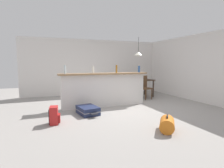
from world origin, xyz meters
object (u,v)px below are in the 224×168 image
Objects in this scene: dining_table at (139,82)px; suitcase_flat_navy at (88,110)px; dining_chair_near_partition at (145,86)px; pendant_lamp at (138,54)px; dining_chair_far_side at (135,83)px; duffel_bag_orange at (167,124)px; bottle_white at (93,70)px; bottle_clear at (65,70)px; bottle_amber at (117,69)px; backpack_red at (54,116)px; bottle_blue at (139,69)px.

dining_table reaches higher than suitcase_flat_navy.
dining_chair_near_partition reaches higher than suitcase_flat_navy.
dining_chair_far_side is at bearing 73.50° from pendant_lamp.
duffel_bag_orange is (1.25, -1.88, 0.04)m from suitcase_flat_navy.
bottle_clear is at bearing -171.83° from bottle_white.
duffel_bag_orange is at bearing -54.63° from bottle_clear.
bottle_amber is at bearing -132.31° from dining_chair_far_side.
bottle_amber is at bearing -140.88° from pendant_lamp.
backpack_red is at bearing -135.34° from bottle_white.
dining_chair_near_partition is 2.21× the size of backpack_red.
bottle_blue is 3.32m from backpack_red.
dining_table is 3.34m from suitcase_flat_navy.
bottle_white is 0.40× the size of duffel_bag_orange.
bottle_amber is 1.16× the size of bottle_blue.
bottle_white is at bearing -164.82° from dining_chair_near_partition.
bottle_white reaches higher than dining_chair_far_side.
dining_chair_far_side is 4.80m from backpack_red.
dining_table is 4.40m from backpack_red.
bottle_amber reaches higher than bottle_blue.
bottle_amber is 0.28× the size of dining_chair_near_partition.
suitcase_flat_navy is at bearing -144.97° from pendant_lamp.
dining_table is at bearing 68.92° from duffel_bag_orange.
dining_table is 1.26× the size of suitcase_flat_navy.
suitcase_flat_navy is at bearing -49.66° from bottle_clear.
backpack_red is (-3.73, -3.00, -0.31)m from dining_chair_far_side.
dining_table reaches higher than duffel_bag_orange.
dining_chair_far_side is at bearing 80.59° from dining_table.
suitcase_flat_navy is (-1.14, -0.63, -1.13)m from bottle_amber.
bottle_clear is 1.61m from backpack_red.
bottle_white is 2.49m from dining_chair_near_partition.
pendant_lamp reaches higher than bottle_clear.
bottle_white is at bearing 171.54° from bottle_amber.
bottle_amber is 0.86m from bottle_blue.
suitcase_flat_navy is at bearing -152.84° from dining_chair_near_partition.
bottle_white is 0.54× the size of backpack_red.
dining_chair_far_side reaches higher than dining_table.
bottle_amber is 2.74m from duffel_bag_orange.
dining_chair_far_side is 2.21× the size of backpack_red.
backpack_red reaches higher than suitcase_flat_navy.
bottle_clear is 0.23× the size of dining_table.
bottle_amber reaches higher than dining_chair_near_partition.
bottle_clear is 0.61× the size of backpack_red.
bottle_white is 1.39m from suitcase_flat_navy.
bottle_clear is 0.45× the size of duffel_bag_orange.
dining_table is 1.18× the size of dining_chair_near_partition.
bottle_white is at bearing 176.80° from bottle_blue.
bottle_white is 0.21× the size of dining_table.
pendant_lamp is (-0.19, -0.63, 1.31)m from dining_chair_far_side.
dining_chair_far_side is at bearing 70.37° from duffel_bag_orange.
bottle_blue is 1.21m from dining_chair_near_partition.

